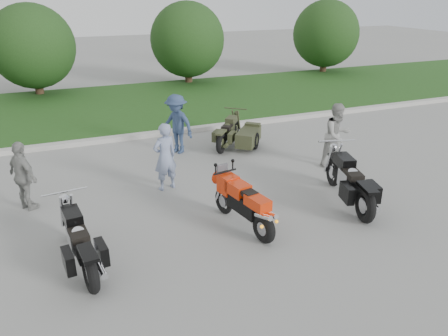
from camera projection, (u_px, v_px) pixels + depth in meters
name	position (u px, v px, depth m)	size (l,w,h in m)	color
ground	(206.00, 222.00, 9.12)	(80.00, 80.00, 0.00)	gray
curb	(143.00, 135.00, 14.22)	(60.00, 0.30, 0.15)	#B2B0A8
grass_strip	(121.00, 106.00, 17.77)	(60.00, 8.00, 0.14)	#26591E
tree_mid_left	(32.00, 46.00, 18.78)	(3.60, 3.60, 4.00)	#3F2B1C
tree_mid_right	(187.00, 40.00, 21.23)	(3.60, 3.60, 4.00)	#3F2B1C
tree_far_right	(326.00, 34.00, 24.03)	(3.60, 3.60, 4.00)	#3F2B1C
sportbike_red	(244.00, 203.00, 8.68)	(0.60, 1.98, 0.95)	black
cruiser_left	(80.00, 244.00, 7.46)	(0.55, 2.36, 0.91)	black
cruiser_right	(351.00, 184.00, 9.67)	(0.82, 2.53, 0.99)	black
cruiser_sidecar	(240.00, 135.00, 13.23)	(1.78, 1.97, 0.83)	black
person_stripe	(165.00, 157.00, 10.31)	(0.60, 0.40, 1.65)	#7D8AAB
person_grey	(337.00, 135.00, 11.71)	(0.84, 0.66, 1.73)	#969691
person_denim	(177.00, 124.00, 12.64)	(1.12, 0.65, 1.74)	navy
person_back	(23.00, 176.00, 9.36)	(0.91, 0.38, 1.56)	gray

